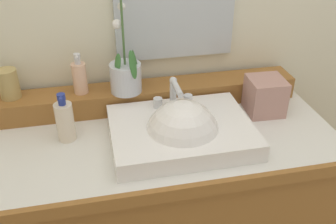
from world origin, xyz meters
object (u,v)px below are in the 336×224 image
Objects in this scene: sink_basin at (182,134)px; tumbler_cup at (9,84)px; potted_plant at (125,73)px; soap_dispenser at (80,77)px; tissue_box at (265,96)px; lotion_bottle at (65,121)px.

tumbler_cup is (-0.56, 0.28, 0.11)m from sink_basin.
potted_plant is (-0.15, 0.24, 0.13)m from sink_basin.
tissue_box is at bearing -11.75° from soap_dispenser.
sink_basin is 0.64m from tumbler_cup.
sink_basin reaches higher than tissue_box.
tissue_box is (0.67, -0.14, -0.08)m from soap_dispenser.
potted_plant is at bearing -5.45° from tumbler_cup.
tissue_box is (0.50, -0.11, -0.09)m from potted_plant.
tumbler_cup reaches higher than lotion_bottle.
soap_dispenser reaches higher than tumbler_cup.
potted_plant is 2.22× the size of lotion_bottle.
potted_plant is 2.52× the size of soap_dispenser.
sink_basin is 3.46× the size of tissue_box.
potted_plant reaches higher than tumbler_cup.
sink_basin is at bearing -57.08° from potted_plant.
sink_basin is 0.37m from tissue_box.
potted_plant reaches higher than sink_basin.
tissue_box is at bearing 2.32° from lotion_bottle.
tissue_box is (0.73, 0.03, -0.00)m from lotion_bottle.
soap_dispenser is at bearing 70.69° from lotion_bottle.
lotion_bottle is at bearing -147.19° from potted_plant.
sink_basin is 0.43m from soap_dispenser.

